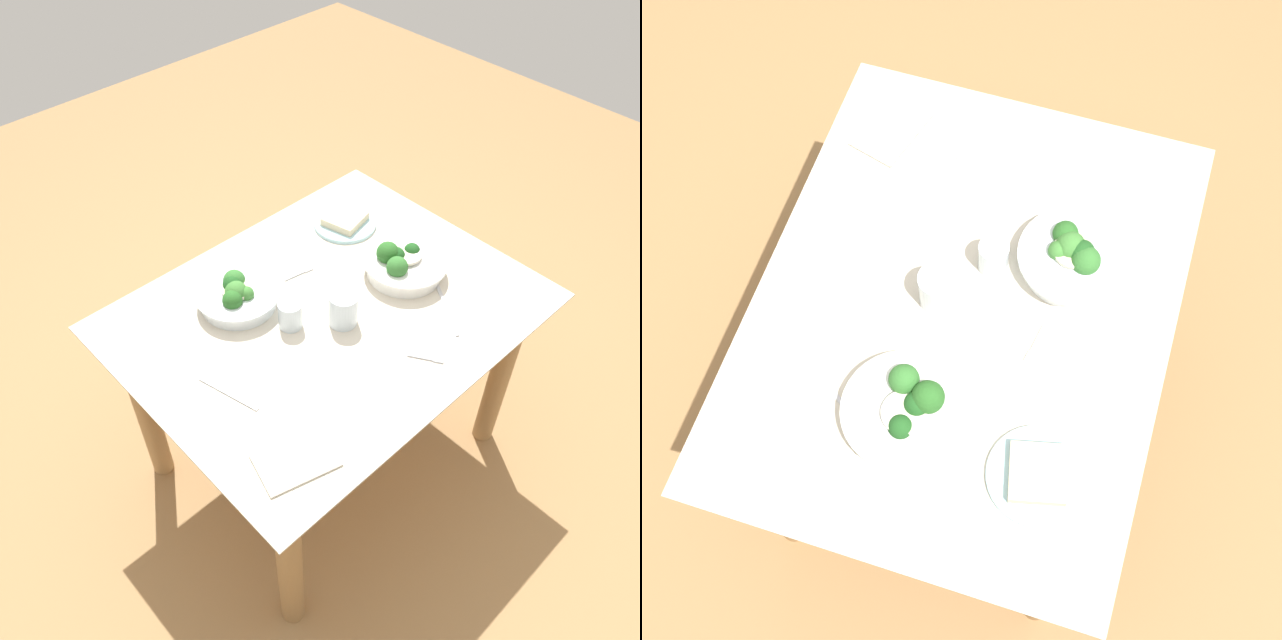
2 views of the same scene
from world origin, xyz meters
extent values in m
plane|color=#9E7547|center=(0.00, 0.00, 0.00)|extent=(6.00, 6.00, 0.00)
cube|color=beige|center=(0.00, 0.00, 0.71)|extent=(1.14, 0.89, 0.01)
cube|color=#9E7547|center=(0.00, 0.00, 0.70)|extent=(1.10, 0.87, 0.02)
cylinder|color=#9E7547|center=(-0.47, -0.34, 0.34)|extent=(0.07, 0.07, 0.69)
cylinder|color=#9E7547|center=(0.47, -0.34, 0.34)|extent=(0.07, 0.07, 0.69)
cylinder|color=#9E7547|center=(-0.47, 0.34, 0.34)|extent=(0.07, 0.07, 0.69)
cylinder|color=#9E7547|center=(0.47, 0.34, 0.34)|extent=(0.07, 0.07, 0.69)
cylinder|color=white|center=(-0.17, 0.19, 0.74)|extent=(0.22, 0.22, 0.04)
cylinder|color=white|center=(-0.17, 0.19, 0.76)|extent=(0.24, 0.24, 0.01)
sphere|color=#33702D|center=(-0.15, 0.22, 0.78)|extent=(0.06, 0.06, 0.06)
sphere|color=#3D7A33|center=(-0.16, 0.16, 0.78)|extent=(0.04, 0.04, 0.04)
sphere|color=#1E511E|center=(-0.17, 0.21, 0.78)|extent=(0.06, 0.06, 0.06)
sphere|color=#286023|center=(-0.21, 0.17, 0.78)|extent=(0.06, 0.06, 0.06)
sphere|color=#3D7A33|center=(-0.18, 0.18, 0.78)|extent=(0.07, 0.07, 0.07)
cylinder|color=beige|center=(-0.17, 0.19, 0.78)|extent=(0.09, 0.09, 0.01)
cylinder|color=white|center=(0.27, -0.04, 0.74)|extent=(0.22, 0.22, 0.05)
cylinder|color=white|center=(0.27, -0.04, 0.77)|extent=(0.25, 0.25, 0.01)
sphere|color=#1E511E|center=(0.26, -0.02, 0.78)|extent=(0.05, 0.05, 0.05)
sphere|color=#286023|center=(0.24, 0.00, 0.79)|extent=(0.07, 0.07, 0.07)
sphere|color=#33702D|center=(0.22, -0.06, 0.78)|extent=(0.06, 0.06, 0.06)
sphere|color=#1E511E|center=(0.31, -0.03, 0.78)|extent=(0.05, 0.05, 0.05)
cylinder|color=beige|center=(0.28, -0.04, 0.78)|extent=(0.09, 0.09, 0.01)
cylinder|color=#99C6D1|center=(0.31, 0.25, 0.72)|extent=(0.20, 0.20, 0.01)
cube|color=beige|center=(0.31, 0.25, 0.74)|extent=(0.14, 0.14, 0.02)
cylinder|color=silver|center=(0.00, -0.06, 0.77)|extent=(0.08, 0.08, 0.10)
cylinder|color=silver|center=(-0.11, 0.03, 0.76)|extent=(0.07, 0.07, 0.08)
cube|color=#B7B7BC|center=(0.05, -0.30, 0.72)|extent=(0.04, 0.06, 0.00)
cube|color=#B7B7BC|center=(0.08, -0.34, 0.72)|extent=(0.03, 0.03, 0.00)
cube|color=#B7B7BC|center=(0.03, 0.17, 0.72)|extent=(0.07, 0.02, 0.00)
cube|color=#B7B7BC|center=(0.07, 0.16, 0.72)|extent=(0.03, 0.02, 0.00)
cube|color=#B7B7BC|center=(-0.39, -0.04, 0.72)|extent=(0.05, 0.18, 0.00)
cube|color=#B7B7BC|center=(0.25, -0.23, 0.72)|extent=(0.13, 0.18, 0.00)
cube|color=#B1A997|center=(-0.40, -0.31, 0.72)|extent=(0.21, 0.17, 0.01)
camera|label=1|loc=(-0.92, -0.94, 2.04)|focal=36.82mm
camera|label=2|loc=(0.74, 0.22, 2.34)|focal=46.74mm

